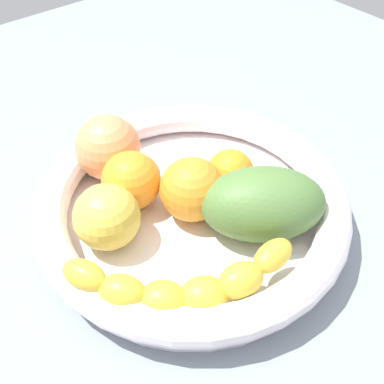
{
  "coord_description": "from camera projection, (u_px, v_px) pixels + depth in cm",
  "views": [
    {
      "loc": [
        26.03,
        -21.39,
        41.14
      ],
      "look_at": [
        0.0,
        0.0,
        7.66
      ],
      "focal_mm": 43.21,
      "sensor_mm": 36.0,
      "label": 1
    }
  ],
  "objects": [
    {
      "name": "kitchen_counter",
      "position": [
        192.0,
        231.0,
        0.52
      ],
      "size": [
        120.0,
        120.0,
        3.0
      ],
      "primitive_type": "cube",
      "color": "gray",
      "rests_on": "ground"
    },
    {
      "name": "fruit_bowl",
      "position": [
        192.0,
        205.0,
        0.49
      ],
      "size": [
        32.75,
        32.75,
        5.12
      ],
      "color": "white",
      "rests_on": "kitchen_counter"
    },
    {
      "name": "banana_draped_left",
      "position": [
        182.0,
        287.0,
        0.39
      ],
      "size": [
        12.96,
        18.03,
        4.5
      ],
      "color": "yellow",
      "rests_on": "fruit_bowl"
    },
    {
      "name": "orange_front",
      "position": [
        192.0,
        189.0,
        0.47
      ],
      "size": [
        6.74,
        6.74,
        6.74
      ],
      "primitive_type": "sphere",
      "color": "orange",
      "rests_on": "fruit_bowl"
    },
    {
      "name": "orange_mid_left",
      "position": [
        131.0,
        181.0,
        0.48
      ],
      "size": [
        6.32,
        6.32,
        6.32
      ],
      "primitive_type": "sphere",
      "color": "orange",
      "rests_on": "fruit_bowl"
    },
    {
      "name": "orange_mid_right",
      "position": [
        227.0,
        170.0,
        0.5
      ],
      "size": [
        5.18,
        5.18,
        5.18
      ],
      "primitive_type": "sphere",
      "color": "orange",
      "rests_on": "fruit_bowl"
    },
    {
      "name": "mango_green",
      "position": [
        263.0,
        204.0,
        0.45
      ],
      "size": [
        13.71,
        14.7,
        7.25
      ],
      "primitive_type": "ellipsoid",
      "rotation": [
        0.0,
        0.0,
        0.94
      ],
      "color": "#527A3C",
      "rests_on": "fruit_bowl"
    },
    {
      "name": "peach_blush",
      "position": [
        108.0,
        148.0,
        0.52
      ],
      "size": [
        7.37,
        7.37,
        7.37
      ],
      "primitive_type": "sphere",
      "color": "#F9965C",
      "rests_on": "fruit_bowl"
    },
    {
      "name": "apple_yellow",
      "position": [
        107.0,
        217.0,
        0.45
      ],
      "size": [
        6.6,
        6.6,
        6.6
      ],
      "primitive_type": "sphere",
      "color": "#E9C94D",
      "rests_on": "fruit_bowl"
    }
  ]
}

